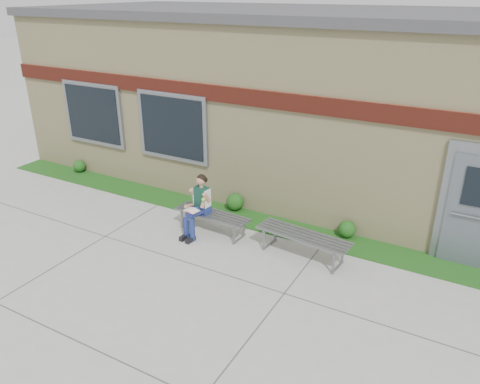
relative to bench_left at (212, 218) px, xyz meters
The scene contains 9 objects.
ground 2.14m from the bench_left, 55.68° to the right, with size 80.00×80.00×0.00m, color #9E9E99.
grass_strip 1.50m from the bench_left, 35.69° to the left, with size 16.00×0.80×0.02m, color #1C4311.
school_building 4.75m from the bench_left, 74.33° to the left, with size 16.20×6.22×4.20m.
bench_left is the anchor object (origin of this frame).
bench_right 2.00m from the bench_left, ahead, with size 1.85×0.69×0.47m.
girl 0.44m from the bench_left, 137.51° to the right, with size 0.45×0.78×1.26m.
shrub_west 5.12m from the bench_left, 167.52° to the left, with size 0.33×0.33×0.33m, color #1C4311.
shrub_mid 1.11m from the bench_left, 94.54° to the left, with size 0.40×0.40×0.40m, color #1C4311.
shrub_east 2.75m from the bench_left, 23.71° to the left, with size 0.35×0.35×0.35m, color #1C4311.
Camera 1 is at (3.49, -5.49, 4.69)m, focal length 35.00 mm.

